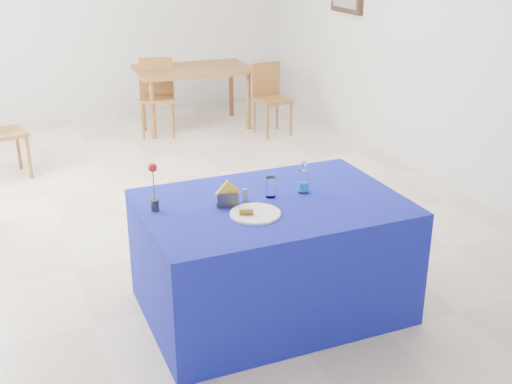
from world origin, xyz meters
TOP-DOWN VIEW (x-y plane):
  - floor at (0.00, 0.00)m, footprint 7.00×7.00m
  - room_shell at (0.00, 0.00)m, footprint 7.00×7.00m
  - plate at (-0.17, -1.95)m, footprint 0.30×0.30m
  - drinking_glass at (0.03, -1.73)m, footprint 0.06×0.06m
  - salt_shaker at (-0.24, -1.65)m, footprint 0.03×0.03m
  - pepper_shaker at (-0.14, -1.74)m, footprint 0.03×0.03m
  - blue_table at (0.01, -1.80)m, footprint 1.60×1.10m
  - water_bottle at (0.26, -1.74)m, footprint 0.07×0.07m
  - napkin_holder at (-0.27, -1.76)m, footprint 0.15×0.09m
  - rose_vase at (-0.69, -1.66)m, footprint 0.05×0.05m
  - oak_table at (0.86, 2.53)m, footprint 1.46×0.99m
  - chair_bg_left at (0.36, 2.43)m, footprint 0.51×0.51m
  - chair_bg_right at (1.63, 1.91)m, footprint 0.42×0.42m
  - banana_pieces at (-0.22, -1.96)m, footprint 0.09×0.06m

SIDE VIEW (x-z plane):
  - floor at x=0.00m, z-range 0.00..0.00m
  - blue_table at x=0.01m, z-range 0.00..0.76m
  - chair_bg_right at x=1.63m, z-range 0.07..0.92m
  - chair_bg_left at x=0.36m, z-range 0.07..0.98m
  - oak_table at x=0.86m, z-range 0.30..1.06m
  - plate at x=-0.17m, z-range 0.76..0.77m
  - banana_pieces at x=-0.22m, z-range 0.78..0.81m
  - salt_shaker at x=-0.24m, z-range 0.76..0.84m
  - pepper_shaker at x=-0.14m, z-range 0.76..0.84m
  - napkin_holder at x=-0.27m, z-range 0.73..0.89m
  - drinking_glass at x=0.03m, z-range 0.76..0.89m
  - water_bottle at x=0.26m, z-range 0.72..0.94m
  - rose_vase at x=-0.69m, z-range 0.76..1.06m
  - room_shell at x=0.00m, z-range -1.75..5.25m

